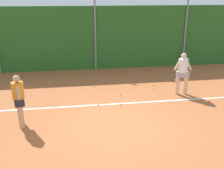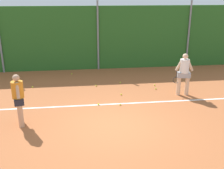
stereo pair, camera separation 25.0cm
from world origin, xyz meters
name	(u,v)px [view 1 (the left image)]	position (x,y,z in m)	size (l,w,h in m)	color
ground_plane	(107,101)	(0.00, 2.07, 0.00)	(27.73, 27.73, 0.00)	#A85B33
hedge_fence_backdrop	(95,38)	(0.00, 7.04, 1.74)	(18.02, 0.25, 3.48)	#286023
fence_post_center	(95,36)	(0.00, 6.87, 1.89)	(0.10, 0.10, 3.77)	gray
fence_post_right	(185,34)	(5.20, 6.87, 1.89)	(0.10, 0.10, 3.77)	gray
court_baseline_paint	(108,104)	(0.00, 1.74, 0.00)	(13.17, 0.10, 0.01)	white
player_foreground_near	(19,98)	(-3.05, 0.44, 0.97)	(0.41, 0.77, 1.73)	tan
player_midcourt	(183,72)	(3.24, 2.39, 1.00)	(0.82, 0.39, 1.79)	beige
tennis_ball_0	(153,85)	(2.39, 3.66, 0.03)	(0.07, 0.07, 0.07)	#CCDB33
tennis_ball_1	(98,104)	(-0.40, 1.73, 0.03)	(0.07, 0.07, 0.07)	#CCDB33
tennis_ball_3	(120,94)	(0.65, 2.66, 0.03)	(0.07, 0.07, 0.07)	#CCDB33
tennis_ball_4	(154,88)	(2.31, 3.18, 0.03)	(0.07, 0.07, 0.07)	#CCDB33
tennis_ball_5	(175,73)	(4.13, 5.29, 0.03)	(0.07, 0.07, 0.07)	#CCDB33
tennis_ball_6	(31,88)	(-3.25, 4.10, 0.03)	(0.07, 0.07, 0.07)	#CCDB33
tennis_ball_7	(70,74)	(-1.50, 5.98, 0.03)	(0.07, 0.07, 0.07)	#CCDB33
tennis_ball_8	(120,104)	(0.44, 1.60, 0.03)	(0.07, 0.07, 0.07)	#CCDB33
tennis_ball_9	(119,82)	(0.85, 4.24, 0.03)	(0.07, 0.07, 0.07)	#CCDB33
tennis_ball_10	(95,86)	(-0.34, 3.92, 0.03)	(0.07, 0.07, 0.07)	#CCDB33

